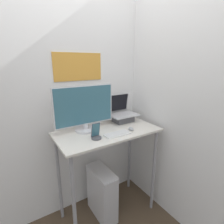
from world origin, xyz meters
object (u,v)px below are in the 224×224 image
Objects in this scene: monitor at (85,110)px; computer_tower at (102,193)px; laptop at (122,115)px; mouse at (131,129)px; keyboard at (117,134)px; cell_phone at (96,134)px.

computer_tower is at bearing -42.84° from monitor.
mouse is at bearing -107.55° from laptop.
laptop is 0.87m from computer_tower.
laptop is at bearing 4.65° from monitor.
mouse reaches higher than keyboard.
keyboard is at bearing -9.53° from cell_phone.
laptop is 0.54× the size of computer_tower.
monitor is at bearing 147.73° from mouse.
monitor is 0.48m from mouse.
laptop is at bearing 72.45° from mouse.
laptop is 1.24× the size of keyboard.
monitor is at bearing 89.75° from cell_phone.
cell_phone is (-0.00, -0.22, -0.17)m from monitor.
mouse is 0.78m from computer_tower.
laptop is 0.29m from mouse.
mouse is (0.18, 0.02, 0.01)m from keyboard.
monitor reaches higher than cell_phone.
monitor is (-0.46, -0.04, 0.13)m from laptop.
laptop is 2.08× the size of cell_phone.
laptop is 0.51× the size of monitor.
laptop is 0.40m from keyboard.
monitor is at bearing 127.90° from keyboard.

